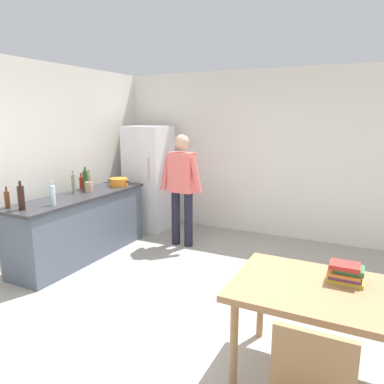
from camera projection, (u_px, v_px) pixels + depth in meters
name	position (u px, v px, depth m)	size (l,w,h in m)	color
ground_plane	(180.00, 317.00, 3.61)	(14.00, 14.00, 0.00)	#9E998E
wall_back	(265.00, 154.00, 5.97)	(6.40, 0.12, 2.70)	silver
wall_left	(8.00, 165.00, 4.64)	(0.12, 5.60, 2.70)	silver
kitchen_counter	(81.00, 226.00, 5.09)	(0.64, 2.20, 0.90)	#4C5666
refrigerator	(149.00, 178.00, 6.36)	(0.70, 0.67, 1.80)	white
person	(182.00, 183.00, 5.44)	(0.70, 0.22, 1.70)	#1E1E2D
dining_table	(330.00, 299.00, 2.60)	(1.40, 0.90, 0.75)	#9E754C
cooking_pot	(119.00, 182.00, 5.62)	(0.40, 0.28, 0.12)	orange
utensil_jar	(89.00, 186.00, 5.19)	(0.11, 0.11, 0.32)	tan
bottle_wine_green	(86.00, 180.00, 5.29)	(0.08, 0.08, 0.34)	#1E5123
bottle_vinegar_tall	(73.00, 184.00, 5.07)	(0.06, 0.06, 0.32)	gray
bottle_water_clear	(53.00, 195.00, 4.38)	(0.07, 0.07, 0.30)	silver
bottle_wine_dark	(21.00, 198.00, 4.16)	(0.08, 0.08, 0.34)	black
bottle_beer_brown	(7.00, 199.00, 4.25)	(0.06, 0.06, 0.26)	#5B3314
bottle_sauce_red	(81.00, 183.00, 5.37)	(0.06, 0.06, 0.24)	#B22319
book_stack	(346.00, 273.00, 2.69)	(0.26, 0.20, 0.15)	gold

